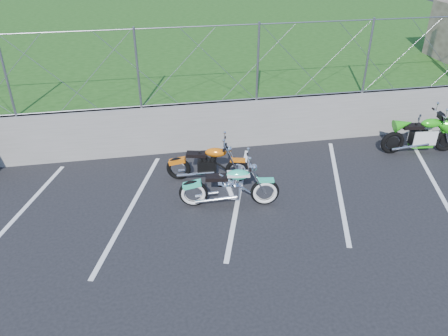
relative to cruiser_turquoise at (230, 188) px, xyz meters
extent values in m
plane|color=black|center=(0.25, -0.71, -0.43)|extent=(90.00, 90.00, 0.00)
cube|color=slate|center=(0.25, 2.79, 0.22)|extent=(30.00, 0.22, 1.30)
cube|color=#1C4612|center=(0.25, 12.79, 0.22)|extent=(30.00, 20.00, 1.30)
cylinder|color=gray|center=(0.25, 2.79, 2.82)|extent=(28.00, 0.03, 0.03)
cylinder|color=gray|center=(0.25, 2.79, 0.92)|extent=(28.00, 0.03, 0.03)
cube|color=silver|center=(-4.55, 0.29, -0.43)|extent=(1.49, 4.31, 0.01)
cube|color=silver|center=(-2.15, 0.29, -0.43)|extent=(1.49, 4.31, 0.01)
cube|color=silver|center=(0.25, 0.29, -0.43)|extent=(1.49, 4.31, 0.01)
cube|color=silver|center=(2.65, 0.29, -0.43)|extent=(1.49, 4.31, 0.01)
cube|color=silver|center=(5.05, 0.29, -0.43)|extent=(1.49, 4.31, 0.01)
torus|color=black|center=(-0.79, 0.12, -0.12)|extent=(0.64, 0.20, 0.63)
torus|color=black|center=(0.74, -0.11, -0.12)|extent=(0.64, 0.20, 0.63)
cube|color=silver|center=(-0.04, 0.01, -0.05)|extent=(0.47, 0.33, 0.32)
ellipsoid|color=#34D09F|center=(0.16, -0.02, 0.33)|extent=(0.53, 0.31, 0.22)
cube|color=black|center=(-0.29, 0.04, 0.26)|extent=(0.51, 0.30, 0.09)
cube|color=#34D09F|center=(0.74, -0.11, 0.18)|extent=(0.38, 0.20, 0.06)
cylinder|color=silver|center=(0.37, -0.06, 0.63)|extent=(0.13, 0.68, 0.03)
torus|color=black|center=(-1.00, 1.30, -0.14)|extent=(0.59, 0.24, 0.58)
torus|color=black|center=(0.36, 0.96, -0.14)|extent=(0.59, 0.24, 0.58)
cube|color=black|center=(-0.34, 1.13, -0.06)|extent=(0.48, 0.36, 0.32)
ellipsoid|color=orange|center=(-0.14, 1.08, 0.32)|extent=(0.54, 0.34, 0.22)
cube|color=black|center=(-0.57, 1.19, 0.25)|extent=(0.51, 0.33, 0.08)
cube|color=orange|center=(0.36, 0.96, 0.13)|extent=(0.38, 0.22, 0.06)
cylinder|color=silver|center=(0.06, 1.03, 0.55)|extent=(0.19, 0.66, 0.03)
torus|color=black|center=(4.70, 1.60, -0.12)|extent=(0.64, 0.17, 0.63)
torus|color=black|center=(6.18, 1.46, -0.12)|extent=(0.64, 0.17, 0.63)
cube|color=black|center=(5.42, 1.53, -0.01)|extent=(0.51, 0.34, 0.36)
ellipsoid|color=green|center=(5.65, 1.51, 0.40)|extent=(0.57, 0.31, 0.24)
cube|color=black|center=(5.15, 1.56, 0.33)|extent=(0.54, 0.30, 0.09)
cylinder|color=silver|center=(5.83, 1.49, 0.65)|extent=(0.10, 0.75, 0.03)
camera|label=1|loc=(-1.59, -7.78, 5.02)|focal=35.00mm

